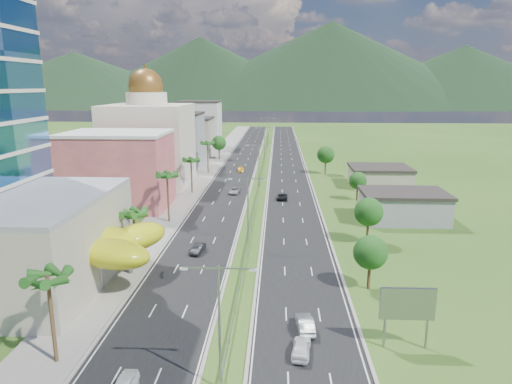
# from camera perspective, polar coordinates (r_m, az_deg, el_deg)

# --- Properties ---
(ground) EXTENTS (500.00, 500.00, 0.00)m
(ground) POSITION_cam_1_polar(r_m,az_deg,el_deg) (63.40, -1.59, -9.76)
(ground) COLOR #2D5119
(ground) RESTS_ON ground
(road_left) EXTENTS (11.00, 260.00, 0.04)m
(road_left) POSITION_cam_1_polar(r_m,az_deg,el_deg) (150.72, -1.84, 3.80)
(road_left) COLOR black
(road_left) RESTS_ON ground
(road_right) EXTENTS (11.00, 260.00, 0.04)m
(road_right) POSITION_cam_1_polar(r_m,az_deg,el_deg) (150.26, 3.89, 3.75)
(road_right) COLOR black
(road_right) RESTS_ON ground
(sidewalk_left) EXTENTS (7.00, 260.00, 0.12)m
(sidewalk_left) POSITION_cam_1_polar(r_m,az_deg,el_deg) (151.77, -5.42, 3.83)
(sidewalk_left) COLOR gray
(sidewalk_left) RESTS_ON ground
(median_guardrail) EXTENTS (0.10, 216.06, 0.76)m
(median_guardrail) POSITION_cam_1_polar(r_m,az_deg,el_deg) (132.47, 0.78, 2.75)
(median_guardrail) COLOR gray
(median_guardrail) RESTS_ON ground
(streetlight_median_a) EXTENTS (6.04, 0.25, 11.00)m
(streetlight_median_a) POSITION_cam_1_polar(r_m,az_deg,el_deg) (38.04, -4.62, -15.10)
(streetlight_median_a) COLOR gray
(streetlight_median_a) RESTS_ON ground
(streetlight_median_b) EXTENTS (6.04, 0.25, 11.00)m
(streetlight_median_b) POSITION_cam_1_polar(r_m,az_deg,el_deg) (70.67, -1.01, -1.53)
(streetlight_median_b) COLOR gray
(streetlight_median_b) RESTS_ON ground
(streetlight_median_c) EXTENTS (6.04, 0.25, 11.00)m
(streetlight_median_c) POSITION_cam_1_polar(r_m,az_deg,el_deg) (109.76, 0.37, 3.80)
(streetlight_median_c) COLOR gray
(streetlight_median_c) RESTS_ON ground
(streetlight_median_d) EXTENTS (6.04, 0.25, 11.00)m
(streetlight_median_d) POSITION_cam_1_polar(r_m,az_deg,el_deg) (154.30, 1.09, 6.55)
(streetlight_median_d) COLOR gray
(streetlight_median_d) RESTS_ON ground
(streetlight_median_e) EXTENTS (6.04, 0.25, 11.00)m
(streetlight_median_e) POSITION_cam_1_polar(r_m,az_deg,el_deg) (199.05, 1.49, 8.06)
(streetlight_median_e) COLOR gray
(streetlight_median_e) RESTS_ON ground
(lime_canopy) EXTENTS (18.00, 15.00, 7.40)m
(lime_canopy) POSITION_cam_1_polar(r_m,az_deg,el_deg) (62.70, -20.57, -6.03)
(lime_canopy) COLOR #BBBF12
(lime_canopy) RESTS_ON ground
(pink_shophouse) EXTENTS (20.00, 15.00, 15.00)m
(pink_shophouse) POSITION_cam_1_polar(r_m,az_deg,el_deg) (97.43, -16.80, 2.47)
(pink_shophouse) COLOR #B44A53
(pink_shophouse) RESTS_ON ground
(domed_building) EXTENTS (20.00, 20.00, 28.70)m
(domed_building) POSITION_cam_1_polar(r_m,az_deg,el_deg) (118.54, -13.25, 6.41)
(domed_building) COLOR beige
(domed_building) RESTS_ON ground
(midrise_grey) EXTENTS (16.00, 15.00, 16.00)m
(midrise_grey) POSITION_cam_1_polar(r_m,az_deg,el_deg) (142.73, -10.06, 6.31)
(midrise_grey) COLOR gray
(midrise_grey) RESTS_ON ground
(midrise_beige) EXTENTS (16.00, 15.00, 13.00)m
(midrise_beige) POSITION_cam_1_polar(r_m,az_deg,el_deg) (164.28, -8.35, 6.74)
(midrise_beige) COLOR #AB9E8D
(midrise_beige) RESTS_ON ground
(midrise_white) EXTENTS (16.00, 15.00, 18.00)m
(midrise_white) POSITION_cam_1_polar(r_m,az_deg,el_deg) (186.55, -7.03, 8.31)
(midrise_white) COLOR silver
(midrise_white) RESTS_ON ground
(billboard) EXTENTS (5.20, 0.35, 6.20)m
(billboard) POSITION_cam_1_polar(r_m,az_deg,el_deg) (46.72, 18.42, -13.32)
(billboard) COLOR gray
(billboard) RESTS_ON ground
(shed_near) EXTENTS (15.00, 10.00, 5.00)m
(shed_near) POSITION_cam_1_polar(r_m,az_deg,el_deg) (89.24, 17.93, -1.86)
(shed_near) COLOR gray
(shed_near) RESTS_ON ground
(shed_far) EXTENTS (14.00, 12.00, 4.40)m
(shed_far) POSITION_cam_1_polar(r_m,az_deg,el_deg) (118.17, 15.18, 1.78)
(shed_far) COLOR #AB9E8D
(shed_far) RESTS_ON ground
(palm_tree_a) EXTENTS (3.60, 3.60, 9.10)m
(palm_tree_a) POSITION_cam_1_polar(r_m,az_deg,el_deg) (44.65, -24.59, -10.08)
(palm_tree_a) COLOR #47301C
(palm_tree_a) RESTS_ON ground
(palm_tree_b) EXTENTS (3.60, 3.60, 8.10)m
(palm_tree_b) POSITION_cam_1_polar(r_m,az_deg,el_deg) (65.87, -15.08, -2.82)
(palm_tree_b) COLOR #47301C
(palm_tree_b) RESTS_ON ground
(palm_tree_c) EXTENTS (3.60, 3.60, 9.60)m
(palm_tree_c) POSITION_cam_1_polar(r_m,az_deg,el_deg) (84.24, -11.05, 1.87)
(palm_tree_c) COLOR #47301C
(palm_tree_c) RESTS_ON ground
(palm_tree_d) EXTENTS (3.60, 3.60, 8.60)m
(palm_tree_d) POSITION_cam_1_polar(r_m,az_deg,el_deg) (106.52, -8.12, 3.81)
(palm_tree_d) COLOR #47301C
(palm_tree_d) RESTS_ON ground
(palm_tree_e) EXTENTS (3.60, 3.60, 9.40)m
(palm_tree_e) POSITION_cam_1_polar(r_m,az_deg,el_deg) (130.78, -6.08, 5.95)
(palm_tree_e) COLOR #47301C
(palm_tree_e) RESTS_ON ground
(leafy_tree_lfar) EXTENTS (4.90, 4.90, 8.05)m
(leafy_tree_lfar) POSITION_cam_1_polar(r_m,az_deg,el_deg) (155.67, -4.66, 6.13)
(leafy_tree_lfar) COLOR #47301C
(leafy_tree_lfar) RESTS_ON ground
(leafy_tree_ra) EXTENTS (4.20, 4.20, 6.90)m
(leafy_tree_ra) POSITION_cam_1_polar(r_m,az_deg,el_deg) (57.95, 14.10, -7.36)
(leafy_tree_ra) COLOR #47301C
(leafy_tree_ra) RESTS_ON ground
(leafy_tree_rb) EXTENTS (4.55, 4.55, 7.47)m
(leafy_tree_rb) POSITION_cam_1_polar(r_m,az_deg,el_deg) (74.28, 13.90, -2.45)
(leafy_tree_rb) COLOR #47301C
(leafy_tree_rb) RESTS_ON ground
(leafy_tree_rc) EXTENTS (3.85, 3.85, 6.33)m
(leafy_tree_rc) POSITION_cam_1_polar(r_m,az_deg,el_deg) (101.77, 12.60, 1.37)
(leafy_tree_rc) COLOR #47301C
(leafy_tree_rc) RESTS_ON ground
(leafy_tree_rd) EXTENTS (4.90, 4.90, 8.05)m
(leafy_tree_rd) POSITION_cam_1_polar(r_m,az_deg,el_deg) (130.30, 8.71, 4.63)
(leafy_tree_rd) COLOR #47301C
(leafy_tree_rd) RESTS_ON ground
(mountain_ridge) EXTENTS (860.00, 140.00, 90.00)m
(mountain_ridge) POSITION_cam_1_polar(r_m,az_deg,el_deg) (511.79, 9.17, 10.33)
(mountain_ridge) COLOR black
(mountain_ridge) RESTS_ON ground
(car_dark_left) EXTENTS (1.96, 4.15, 1.32)m
(car_dark_left) POSITION_cam_1_polar(r_m,az_deg,el_deg) (69.82, -7.26, -7.03)
(car_dark_left) COLOR black
(car_dark_left) RESTS_ON road_left
(car_silver_mid_left) EXTENTS (2.61, 4.88, 1.30)m
(car_silver_mid_left) POSITION_cam_1_polar(r_m,az_deg,el_deg) (106.49, -2.70, 0.17)
(car_silver_mid_left) COLOR #989B9F
(car_silver_mid_left) RESTS_ON road_left
(car_yellow_far_left) EXTENTS (2.17, 4.45, 1.25)m
(car_yellow_far_left) POSITION_cam_1_polar(r_m,az_deg,el_deg) (133.62, -1.92, 2.86)
(car_yellow_far_left) COLOR yellow
(car_yellow_far_left) RESTS_ON road_left
(car_white_near_right) EXTENTS (2.19, 4.37, 1.43)m
(car_white_near_right) POSITION_cam_1_polar(r_m,az_deg,el_deg) (45.42, 5.68, -18.76)
(car_white_near_right) COLOR white
(car_white_near_right) RESTS_ON road_right
(car_silver_right) EXTENTS (1.90, 4.60, 1.48)m
(car_silver_right) POSITION_cam_1_polar(r_m,az_deg,el_deg) (49.18, 6.15, -16.05)
(car_silver_right) COLOR #929599
(car_silver_right) RESTS_ON road_right
(car_dark_far_right) EXTENTS (2.42, 4.84, 1.32)m
(car_dark_far_right) POSITION_cam_1_polar(r_m,az_deg,el_deg) (101.06, 3.29, -0.55)
(car_dark_far_right) COLOR black
(car_dark_far_right) RESTS_ON road_right
(motorcycle) EXTENTS (0.86, 1.90, 1.17)m
(motorcycle) POSITION_cam_1_polar(r_m,az_deg,el_deg) (62.26, -11.57, -9.86)
(motorcycle) COLOR black
(motorcycle) RESTS_ON road_left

